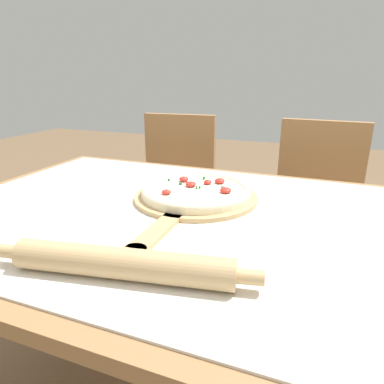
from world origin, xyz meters
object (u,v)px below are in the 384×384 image
at_px(pizza, 196,190).
at_px(rolling_pin, 123,263).
at_px(pizza_peel, 193,199).
at_px(chair_left, 175,188).
at_px(chair_right, 314,205).

distance_m(pizza, rolling_pin, 0.42).
distance_m(pizza_peel, chair_left, 0.84).
xyz_separation_m(pizza_peel, pizza, (0.00, 0.02, 0.02)).
relative_size(pizza, chair_left, 0.35).
height_order(pizza_peel, pizza, pizza).
distance_m(rolling_pin, chair_right, 1.18).
bearing_deg(pizza_peel, pizza, 89.59).
bearing_deg(chair_right, pizza_peel, -110.49).
bearing_deg(chair_left, chair_right, -4.17).
bearing_deg(pizza_peel, rolling_pin, -86.57).
xyz_separation_m(pizza, rolling_pin, (0.02, -0.42, 0.00)).
xyz_separation_m(chair_left, chair_right, (0.69, 0.00, 0.00)).
height_order(pizza_peel, chair_right, chair_right).
bearing_deg(chair_right, chair_left, -176.56).
xyz_separation_m(pizza_peel, chair_left, (-0.38, 0.71, -0.23)).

